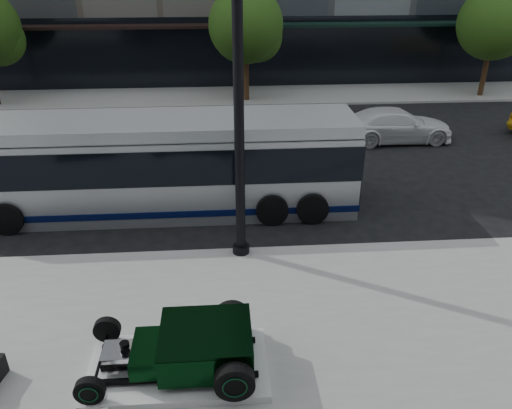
{
  "coord_description": "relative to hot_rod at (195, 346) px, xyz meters",
  "views": [
    {
      "loc": [
        -0.41,
        -13.47,
        7.31
      ],
      "look_at": [
        0.45,
        -1.56,
        1.2
      ],
      "focal_mm": 35.0,
      "sensor_mm": 36.0,
      "label": 1
    }
  ],
  "objects": [
    {
      "name": "hot_rod",
      "position": [
        0.0,
        0.0,
        0.0
      ],
      "size": [
        3.22,
        2.0,
        0.81
      ],
      "color": "black",
      "rests_on": "display_plinth"
    },
    {
      "name": "sidewalk_far",
      "position": [
        1.04,
        20.32,
        -0.64
      ],
      "size": [
        70.0,
        4.0,
        0.12
      ],
      "primitive_type": "cube",
      "color": "gray",
      "rests_on": "ground"
    },
    {
      "name": "transit_bus",
      "position": [
        -1.34,
        7.08,
        0.79
      ],
      "size": [
        12.12,
        2.88,
        2.92
      ],
      "color": "#A1A5AB",
      "rests_on": "ground"
    },
    {
      "name": "ground",
      "position": [
        1.04,
        6.32,
        -0.7
      ],
      "size": [
        120.0,
        120.0,
        0.0
      ],
      "primitive_type": "plane",
      "color": "black",
      "rests_on": "ground"
    },
    {
      "name": "display_plinth",
      "position": [
        -0.33,
        0.0,
        -0.5
      ],
      "size": [
        3.4,
        1.8,
        0.15
      ],
      "primitive_type": "cube",
      "color": "silver",
      "rests_on": "sidewalk_near"
    },
    {
      "name": "street_trees",
      "position": [
        2.19,
        19.39,
        3.07
      ],
      "size": [
        29.8,
        3.8,
        5.7
      ],
      "color": "black",
      "rests_on": "sidewalk_far"
    },
    {
      "name": "lamppost",
      "position": [
        1.05,
        4.12,
        3.16
      ],
      "size": [
        0.45,
        0.45,
        8.1
      ],
      "color": "black",
      "rests_on": "sidewalk_near"
    },
    {
      "name": "white_sedan",
      "position": [
        8.02,
        12.69,
        -0.01
      ],
      "size": [
        4.8,
        2.05,
        1.38
      ],
      "primitive_type": "imported",
      "rotation": [
        0.0,
        0.0,
        1.6
      ],
      "color": "white",
      "rests_on": "ground"
    }
  ]
}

